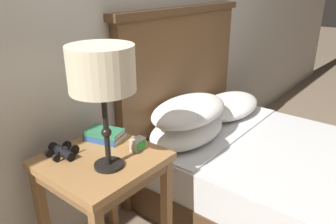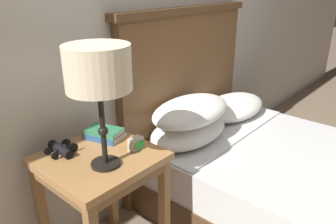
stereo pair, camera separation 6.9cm
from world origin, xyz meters
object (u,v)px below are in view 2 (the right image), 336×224
object	(u,v)px
nightstand	(101,174)
alarm_clock	(136,144)
binoculars_pair	(61,149)
book_on_nightstand	(104,135)
bed	(281,175)
table_lamp	(98,71)
book_stacked_on_top	(104,131)

from	to	relation	value
nightstand	alarm_clock	size ratio (longest dim) A/B	9.26
alarm_clock	binoculars_pair	bearing A→B (deg)	137.91
book_on_nightstand	alarm_clock	size ratio (longest dim) A/B	3.06
bed	alarm_clock	distance (m)	0.99
book_on_nightstand	binoculars_pair	bearing A→B (deg)	173.65
table_lamp	book_on_nightstand	size ratio (longest dim) A/B	2.48
book_stacked_on_top	binoculars_pair	world-z (taller)	book_stacked_on_top
bed	table_lamp	bearing A→B (deg)	156.54
nightstand	table_lamp	distance (m)	0.53
table_lamp	book_stacked_on_top	bearing A→B (deg)	52.65
bed	book_stacked_on_top	distance (m)	1.12
book_stacked_on_top	binoculars_pair	size ratio (longest dim) A/B	1.28
bed	book_on_nightstand	world-z (taller)	bed
nightstand	book_stacked_on_top	world-z (taller)	book_stacked_on_top
alarm_clock	book_stacked_on_top	bearing A→B (deg)	97.83
book_on_nightstand	book_stacked_on_top	xyz separation A→B (m)	(-0.00, -0.00, 0.03)
nightstand	bed	bearing A→B (deg)	-28.42
bed	book_stacked_on_top	xyz separation A→B (m)	(-0.83, 0.64, 0.40)
table_lamp	book_stacked_on_top	xyz separation A→B (m)	(0.16, 0.21, -0.39)
nightstand	binoculars_pair	xyz separation A→B (m)	(-0.10, 0.15, 0.12)
nightstand	binoculars_pair	world-z (taller)	binoculars_pair
nightstand	book_stacked_on_top	size ratio (longest dim) A/B	3.16
bed	binoculars_pair	xyz separation A→B (m)	(-1.06, 0.67, 0.38)
nightstand	alarm_clock	bearing A→B (deg)	-28.25
book_on_nightstand	bed	bearing A→B (deg)	-38.00
bed	alarm_clock	size ratio (longest dim) A/B	25.98
book_on_nightstand	table_lamp	bearing A→B (deg)	-127.73
book_on_nightstand	binoculars_pair	xyz separation A→B (m)	(-0.24, 0.03, 0.01)
book_on_nightstand	book_stacked_on_top	size ratio (longest dim) A/B	1.04
book_stacked_on_top	binoculars_pair	bearing A→B (deg)	172.73
nightstand	table_lamp	size ratio (longest dim) A/B	1.22
book_on_nightstand	alarm_clock	xyz separation A→B (m)	(0.02, -0.21, 0.01)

